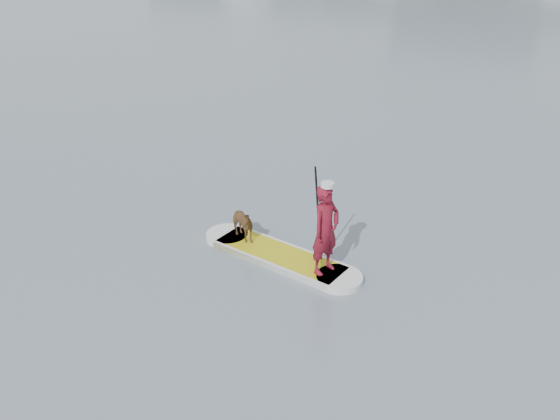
% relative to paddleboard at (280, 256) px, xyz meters
% --- Properties ---
extents(ground, '(140.00, 140.00, 0.00)m').
position_rel_paddleboard_xyz_m(ground, '(3.77, 2.93, -0.06)').
color(ground, slate).
rests_on(ground, ground).
extents(paddleboard, '(3.25, 1.28, 0.12)m').
position_rel_paddleboard_xyz_m(paddleboard, '(0.00, 0.00, 0.00)').
color(paddleboard, gold).
rests_on(paddleboard, ground).
extents(paddler, '(0.55, 0.67, 1.59)m').
position_rel_paddleboard_xyz_m(paddler, '(0.92, -0.18, 0.85)').
color(paddler, maroon).
rests_on(paddler, paddleboard).
extents(white_cap, '(0.22, 0.22, 0.07)m').
position_rel_paddleboard_xyz_m(white_cap, '(0.92, -0.18, 1.68)').
color(white_cap, silver).
rests_on(white_cap, paddler).
extents(dog, '(0.83, 0.69, 0.64)m').
position_rel_paddleboard_xyz_m(dog, '(-0.89, 0.18, 0.38)').
color(dog, brown).
rests_on(dog, paddleboard).
extents(paddle, '(0.10, 0.30, 2.00)m').
position_rel_paddleboard_xyz_m(paddle, '(0.67, 0.11, 0.74)').
color(paddle, black).
rests_on(paddle, ground).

